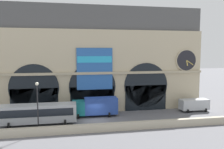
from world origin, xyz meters
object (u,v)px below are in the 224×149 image
Objects in this scene: bus_midwest at (39,113)px; street_lamp_quayside at (37,101)px; van_east at (194,104)px; box_truck_center at (96,106)px.

bus_midwest is 1.59× the size of street_lamp_quayside.
street_lamp_quayside is (-26.47, -6.66, 3.17)m from van_east.
street_lamp_quayside is (-8.38, -6.70, 2.71)m from box_truck_center.
box_truck_center reaches higher than van_east.
street_lamp_quayside reaches higher than box_truck_center.
box_truck_center is at bearing 179.88° from van_east.
bus_midwest is 2.12× the size of van_east.
bus_midwest is 4.47m from street_lamp_quayside.
bus_midwest is at bearing 96.91° from street_lamp_quayside.
van_east is at bearing -0.12° from box_truck_center.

